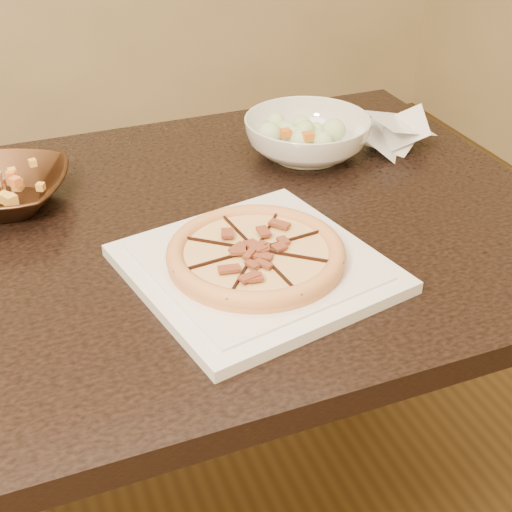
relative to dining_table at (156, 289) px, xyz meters
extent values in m
cube|color=black|center=(0.00, 0.00, 0.09)|extent=(1.34, 0.87, 0.04)
cylinder|color=black|center=(0.59, 0.35, -0.29)|extent=(0.07, 0.07, 0.71)
cube|color=silver|center=(0.11, -0.16, 0.12)|extent=(0.39, 0.39, 0.02)
cube|color=silver|center=(0.11, -0.16, 0.13)|extent=(0.33, 0.33, 0.00)
cylinder|color=#DD9B56|center=(0.11, -0.16, 0.14)|extent=(0.25, 0.25, 0.01)
torus|color=#DD9B56|center=(0.11, -0.16, 0.14)|extent=(0.25, 0.25, 0.03)
cylinder|color=beige|center=(0.11, -0.16, 0.14)|extent=(0.20, 0.20, 0.01)
cube|color=black|center=(0.11, -0.16, 0.15)|extent=(0.03, 0.25, 0.01)
cube|color=black|center=(0.11, -0.16, 0.15)|extent=(0.20, 0.16, 0.01)
cube|color=black|center=(0.11, -0.16, 0.15)|extent=(0.25, 0.03, 0.01)
cube|color=black|center=(0.11, -0.16, 0.15)|extent=(0.16, 0.20, 0.01)
cube|color=brown|center=(0.13, -0.16, 0.15)|extent=(0.03, 0.02, 0.00)
cube|color=brown|center=(0.15, -0.15, 0.15)|extent=(0.03, 0.02, 0.00)
cube|color=brown|center=(0.16, -0.12, 0.15)|extent=(0.03, 0.03, 0.00)
cube|color=brown|center=(0.12, -0.14, 0.15)|extent=(0.02, 0.03, 0.00)
cube|color=brown|center=(0.12, -0.12, 0.15)|extent=(0.02, 0.03, 0.00)
cube|color=brown|center=(0.10, -0.09, 0.15)|extent=(0.02, 0.03, 0.00)
cube|color=brown|center=(0.10, -0.14, 0.15)|extent=(0.02, 0.03, 0.00)
cube|color=brown|center=(0.07, -0.13, 0.15)|extent=(0.03, 0.03, 0.00)
cube|color=brown|center=(0.04, -0.14, 0.15)|extent=(0.03, 0.02, 0.00)
cube|color=brown|center=(0.07, -0.16, 0.15)|extent=(0.02, 0.02, 0.00)
cube|color=brown|center=(0.05, -0.18, 0.15)|extent=(0.03, 0.02, 0.00)
cube|color=brown|center=(0.09, -0.18, 0.15)|extent=(0.03, 0.03, 0.00)
cube|color=brown|center=(0.09, -0.20, 0.15)|extent=(0.03, 0.03, 0.00)
cube|color=brown|center=(0.09, -0.23, 0.15)|extent=(0.02, 0.03, 0.00)
cube|color=brown|center=(0.11, -0.19, 0.15)|extent=(0.01, 0.02, 0.00)
cube|color=brown|center=(0.13, -0.21, 0.15)|extent=(0.02, 0.03, 0.00)
cube|color=brown|center=(0.16, -0.22, 0.15)|extent=(0.03, 0.03, 0.00)
cube|color=brown|center=(0.14, -0.18, 0.15)|extent=(0.03, 0.02, 0.00)
cube|color=brown|center=(0.17, -0.18, 0.15)|extent=(0.03, 0.02, 0.00)
cube|color=orange|center=(-0.19, 0.18, 0.18)|extent=(0.03, 0.03, 0.03)
cube|color=gold|center=(-0.18, 0.19, 0.18)|extent=(0.03, 0.03, 0.03)
cube|color=tan|center=(-0.17, 0.21, 0.18)|extent=(0.03, 0.03, 0.03)
cube|color=gold|center=(-0.19, 0.14, 0.18)|extent=(0.03, 0.03, 0.03)
cube|color=orange|center=(-0.19, 0.16, 0.18)|extent=(0.03, 0.03, 0.03)
cube|color=gold|center=(-0.18, 0.16, 0.18)|extent=(0.03, 0.03, 0.03)
cube|color=tan|center=(-0.16, 0.17, 0.18)|extent=(0.03, 0.03, 0.03)
imported|color=silver|center=(0.35, 0.17, 0.14)|extent=(0.27, 0.27, 0.07)
sphere|color=beige|center=(0.35, 0.17, 0.20)|extent=(0.04, 0.04, 0.04)
sphere|color=beige|center=(0.37, 0.18, 0.20)|extent=(0.04, 0.04, 0.04)
sphere|color=beige|center=(0.37, 0.21, 0.20)|extent=(0.04, 0.04, 0.04)
sphere|color=beige|center=(0.35, 0.18, 0.20)|extent=(0.04, 0.04, 0.04)
sphere|color=beige|center=(0.34, 0.21, 0.20)|extent=(0.04, 0.04, 0.04)
sphere|color=beige|center=(0.35, 0.17, 0.20)|extent=(0.04, 0.04, 0.04)
sphere|color=beige|center=(0.32, 0.18, 0.20)|extent=(0.04, 0.04, 0.04)
sphere|color=beige|center=(0.30, 0.17, 0.20)|extent=(0.04, 0.04, 0.04)
sphere|color=beige|center=(0.33, 0.17, 0.20)|extent=(0.04, 0.04, 0.04)
sphere|color=beige|center=(0.32, 0.14, 0.20)|extent=(0.04, 0.04, 0.04)
sphere|color=beige|center=(0.35, 0.17, 0.20)|extent=(0.04, 0.04, 0.04)
sphere|color=beige|center=(0.35, 0.14, 0.20)|extent=(0.04, 0.04, 0.04)
sphere|color=beige|center=(0.38, 0.13, 0.20)|extent=(0.04, 0.04, 0.04)
sphere|color=beige|center=(0.36, 0.16, 0.20)|extent=(0.04, 0.04, 0.04)
cube|color=orange|center=(0.37, 0.20, 0.19)|extent=(0.02, 0.02, 0.01)
cube|color=orange|center=(0.32, 0.20, 0.19)|extent=(0.02, 0.02, 0.01)
cube|color=orange|center=(0.32, 0.15, 0.19)|extent=(0.02, 0.02, 0.01)
cube|color=orange|center=(0.37, 0.14, 0.19)|extent=(0.02, 0.02, 0.01)
camera|label=1|loc=(-0.19, -0.94, 0.68)|focal=50.00mm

